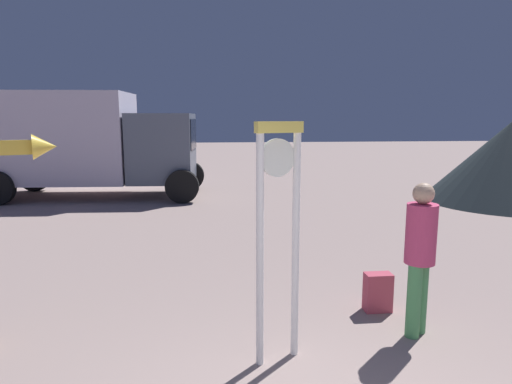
# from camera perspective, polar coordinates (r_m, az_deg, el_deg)

# --- Properties ---
(standing_clock) EXTENTS (0.46, 0.24, 2.24)m
(standing_clock) POSITION_cam_1_polar(r_m,az_deg,el_deg) (4.07, 2.84, -3.70)
(standing_clock) COLOR white
(standing_clock) RESTS_ON ground_plane
(person_near_clock) EXTENTS (0.31, 0.31, 1.63)m
(person_near_clock) POSITION_cam_1_polar(r_m,az_deg,el_deg) (4.95, 20.18, -7.16)
(person_near_clock) COLOR #478E52
(person_near_clock) RESTS_ON ground_plane
(backpack) EXTENTS (0.31, 0.22, 0.46)m
(backpack) POSITION_cam_1_polar(r_m,az_deg,el_deg) (5.62, 15.24, -12.24)
(backpack) COLOR #B94154
(backpack) RESTS_ON ground_plane
(box_truck_near) EXTENTS (6.87, 2.80, 2.98)m
(box_truck_near) POSITION_cam_1_polar(r_m,az_deg,el_deg) (13.87, -22.42, 6.06)
(box_truck_near) COLOR silver
(box_truck_near) RESTS_ON ground_plane
(dome_tent) EXTENTS (4.41, 4.41, 2.22)m
(dome_tent) POSITION_cam_1_polar(r_m,az_deg,el_deg) (13.92, 29.69, 3.42)
(dome_tent) COLOR #222C2F
(dome_tent) RESTS_ON ground_plane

